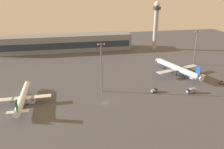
{
  "coord_description": "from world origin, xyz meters",
  "views": [
    {
      "loc": [
        -17.89,
        -112.49,
        61.62
      ],
      "look_at": [
        10.48,
        32.94,
        4.0
      ],
      "focal_mm": 36.08,
      "sensor_mm": 36.0,
      "label": 1
    }
  ],
  "objects_px": {
    "maintenance_van": "(154,90)",
    "control_tower": "(156,23)",
    "airplane_far_stand": "(177,69)",
    "airplane_mid_apron": "(23,97)",
    "apron_light_west": "(196,46)",
    "apron_light_east": "(101,65)",
    "catering_truck": "(191,91)",
    "pushback_tug": "(221,82)"
  },
  "relations": [
    {
      "from": "catering_truck",
      "to": "maintenance_van",
      "type": "xyz_separation_m",
      "value": [
        -22.28,
        5.46,
        -0.4
      ]
    },
    {
      "from": "control_tower",
      "to": "catering_truck",
      "type": "distance_m",
      "value": 110.35
    },
    {
      "from": "airplane_mid_apron",
      "to": "pushback_tug",
      "type": "distance_m",
      "value": 127.91
    },
    {
      "from": "control_tower",
      "to": "airplane_mid_apron",
      "type": "xyz_separation_m",
      "value": [
        -116.62,
        -100.44,
        -24.0
      ]
    },
    {
      "from": "airplane_far_stand",
      "to": "catering_truck",
      "type": "bearing_deg",
      "value": -116.96
    },
    {
      "from": "catering_truck",
      "to": "apron_light_west",
      "type": "bearing_deg",
      "value": -32.01
    },
    {
      "from": "control_tower",
      "to": "catering_truck",
      "type": "relative_size",
      "value": 8.59
    },
    {
      "from": "airplane_mid_apron",
      "to": "apron_light_west",
      "type": "relative_size",
      "value": 1.38
    },
    {
      "from": "maintenance_van",
      "to": "apron_light_east",
      "type": "relative_size",
      "value": 0.15
    },
    {
      "from": "catering_truck",
      "to": "apron_light_east",
      "type": "bearing_deg",
      "value": 75.69
    },
    {
      "from": "pushback_tug",
      "to": "apron_light_west",
      "type": "relative_size",
      "value": 0.12
    },
    {
      "from": "airplane_mid_apron",
      "to": "airplane_far_stand",
      "type": "height_order",
      "value": "airplane_far_stand"
    },
    {
      "from": "maintenance_van",
      "to": "apron_light_west",
      "type": "relative_size",
      "value": 0.16
    },
    {
      "from": "airplane_mid_apron",
      "to": "pushback_tug",
      "type": "relative_size",
      "value": 11.63
    },
    {
      "from": "airplane_far_stand",
      "to": "pushback_tug",
      "type": "bearing_deg",
      "value": -62.57
    },
    {
      "from": "apron_light_west",
      "to": "catering_truck",
      "type": "bearing_deg",
      "value": -120.87
    },
    {
      "from": "maintenance_van",
      "to": "airplane_mid_apron",
      "type": "bearing_deg",
      "value": -113.37
    },
    {
      "from": "maintenance_van",
      "to": "control_tower",
      "type": "bearing_deg",
      "value": 135.71
    },
    {
      "from": "control_tower",
      "to": "maintenance_van",
      "type": "distance_m",
      "value": 110.86
    },
    {
      "from": "airplane_far_stand",
      "to": "catering_truck",
      "type": "height_order",
      "value": "airplane_far_stand"
    },
    {
      "from": "control_tower",
      "to": "apron_light_east",
      "type": "bearing_deg",
      "value": -127.15
    },
    {
      "from": "apron_light_east",
      "to": "apron_light_west",
      "type": "distance_m",
      "value": 92.3
    },
    {
      "from": "airplane_mid_apron",
      "to": "maintenance_van",
      "type": "distance_m",
      "value": 78.19
    },
    {
      "from": "maintenance_van",
      "to": "apron_light_west",
      "type": "height_order",
      "value": "apron_light_west"
    },
    {
      "from": "pushback_tug",
      "to": "maintenance_van",
      "type": "bearing_deg",
      "value": -161.71
    },
    {
      "from": "control_tower",
      "to": "apron_light_west",
      "type": "bearing_deg",
      "value": -76.14
    },
    {
      "from": "control_tower",
      "to": "apron_light_east",
      "type": "distance_m",
      "value": 117.39
    },
    {
      "from": "apron_light_east",
      "to": "airplane_mid_apron",
      "type": "bearing_deg",
      "value": -171.07
    },
    {
      "from": "airplane_far_stand",
      "to": "maintenance_van",
      "type": "xyz_separation_m",
      "value": [
        -28.06,
        -26.07,
        -3.42
      ]
    },
    {
      "from": "airplane_mid_apron",
      "to": "control_tower",
      "type": "bearing_deg",
      "value": 40.02
    },
    {
      "from": "airplane_far_stand",
      "to": "apron_light_east",
      "type": "bearing_deg",
      "value": -179.25
    },
    {
      "from": "pushback_tug",
      "to": "control_tower",
      "type": "bearing_deg",
      "value": 110.65
    },
    {
      "from": "airplane_far_stand",
      "to": "airplane_mid_apron",
      "type": "bearing_deg",
      "value": 177.18
    },
    {
      "from": "airplane_far_stand",
      "to": "control_tower",
      "type": "bearing_deg",
      "value": 65.44
    },
    {
      "from": "control_tower",
      "to": "airplane_mid_apron",
      "type": "bearing_deg",
      "value": -139.26
    },
    {
      "from": "airplane_mid_apron",
      "to": "apron_light_east",
      "type": "xyz_separation_m",
      "value": [
        46.01,
        7.23,
        13.58
      ]
    },
    {
      "from": "airplane_far_stand",
      "to": "catering_truck",
      "type": "relative_size",
      "value": 8.16
    },
    {
      "from": "maintenance_van",
      "to": "pushback_tug",
      "type": "height_order",
      "value": "maintenance_van"
    },
    {
      "from": "airplane_far_stand",
      "to": "apron_light_west",
      "type": "height_order",
      "value": "apron_light_west"
    },
    {
      "from": "maintenance_van",
      "to": "apron_light_west",
      "type": "xyz_separation_m",
      "value": [
        52.24,
        44.66,
        15.15
      ]
    },
    {
      "from": "airplane_far_stand",
      "to": "apron_light_east",
      "type": "height_order",
      "value": "apron_light_east"
    },
    {
      "from": "apron_light_east",
      "to": "pushback_tug",
      "type": "bearing_deg",
      "value": -2.51
    }
  ]
}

